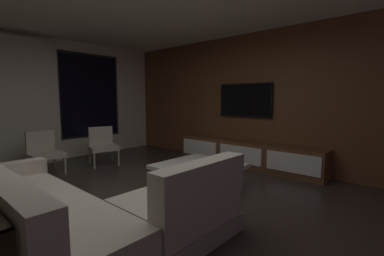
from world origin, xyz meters
TOP-DOWN VIEW (x-y plane):
  - floor at (0.00, 0.00)m, footprint 9.20×9.20m
  - back_wall_with_window at (-0.06, 3.62)m, footprint 6.60×0.30m
  - media_wall at (3.06, 0.00)m, footprint 0.12×7.80m
  - sectional_couch at (-0.84, -0.22)m, footprint 1.98×2.50m
  - coffee_table at (1.20, 0.00)m, footprint 1.16×1.16m
  - book_stack_on_coffee_table at (1.12, -0.11)m, footprint 0.25×0.16m
  - accent_chair_near_window at (0.96, 2.47)m, footprint 0.68×0.69m
  - accent_chair_by_curtain at (-0.14, 2.62)m, footprint 0.55×0.57m
  - media_console at (2.77, 0.05)m, footprint 0.46×3.10m
  - mounted_tv at (2.95, 0.25)m, footprint 0.05×1.20m

SIDE VIEW (x-z plane):
  - floor at x=0.00m, z-range 0.00..0.00m
  - coffee_table at x=1.20m, z-range 0.01..0.37m
  - media_console at x=2.77m, z-range -0.01..0.51m
  - sectional_couch at x=-0.84m, z-range -0.12..0.70m
  - book_stack_on_coffee_table at x=1.12m, z-range 0.36..0.45m
  - accent_chair_near_window at x=0.96m, z-range 0.04..0.82m
  - accent_chair_by_curtain at x=-0.14m, z-range 0.04..0.82m
  - back_wall_with_window at x=-0.06m, z-range -0.01..2.69m
  - media_wall at x=3.06m, z-range 0.00..2.70m
  - mounted_tv at x=2.95m, z-range 1.00..1.70m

